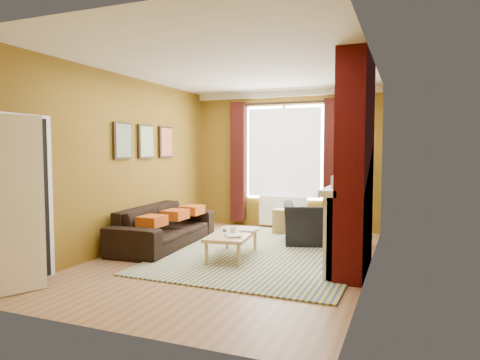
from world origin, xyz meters
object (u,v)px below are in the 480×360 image
at_px(armchair, 316,224).
at_px(floor_lamp, 361,174).
at_px(coffee_table, 232,236).
at_px(wicker_stool, 282,221).
at_px(sofa, 165,226).

xyz_separation_m(armchair, floor_lamp, (0.62, 0.99, 0.80)).
relative_size(armchair, coffee_table, 0.90).
xyz_separation_m(armchair, wicker_stool, (-0.80, 0.72, -0.12)).
distance_m(sofa, floor_lamp, 3.67).
relative_size(wicker_stool, floor_lamp, 0.32).
relative_size(sofa, armchair, 2.10).
distance_m(sofa, wicker_stool, 2.32).
bearing_deg(coffee_table, floor_lamp, 49.45).
bearing_deg(floor_lamp, coffee_table, -123.49).
height_order(armchair, coffee_table, armchair).
height_order(armchair, floor_lamp, floor_lamp).
bearing_deg(coffee_table, wicker_stool, 78.77).
bearing_deg(armchair, wicker_stool, -58.08).
relative_size(sofa, floor_lamp, 1.56).
height_order(sofa, armchair, armchair).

